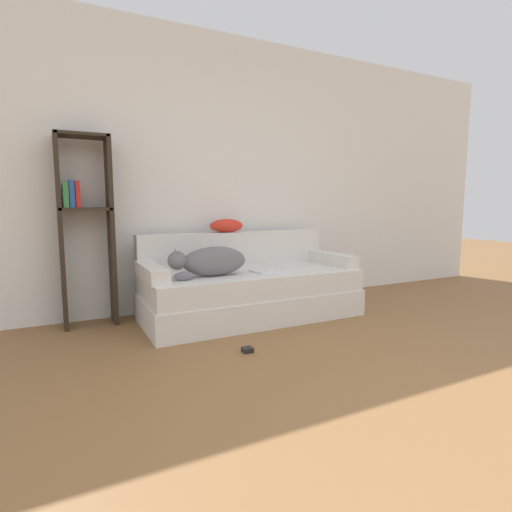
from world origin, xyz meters
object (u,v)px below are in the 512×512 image
object	(u,v)px
dog	(210,261)
laptop	(269,271)
bookshelf	(84,220)
couch	(251,295)
throw_pillow	(226,226)
power_adapter	(247,350)

from	to	relation	value
dog	laptop	world-z (taller)	dog
bookshelf	couch	bearing A→B (deg)	-17.12
laptop	dog	bearing A→B (deg)	172.55
bookshelf	throw_pillow	bearing A→B (deg)	-3.09
couch	dog	distance (m)	0.56
power_adapter	dog	bearing A→B (deg)	90.71
couch	throw_pillow	world-z (taller)	throw_pillow
couch	bookshelf	world-z (taller)	bookshelf
throw_pillow	power_adapter	xyz separation A→B (m)	(-0.32, -1.14, -0.82)
dog	throw_pillow	xyz separation A→B (m)	(0.33, 0.43, 0.27)
couch	power_adapter	world-z (taller)	couch
couch	laptop	xyz separation A→B (m)	(0.13, -0.11, 0.23)
dog	laptop	xyz separation A→B (m)	(0.56, -0.03, -0.12)
dog	power_adapter	bearing A→B (deg)	-89.29
couch	bookshelf	xyz separation A→B (m)	(-1.36, 0.42, 0.69)
bookshelf	power_adapter	xyz separation A→B (m)	(0.94, -1.21, -0.89)
laptop	power_adapter	distance (m)	0.97
laptop	bookshelf	xyz separation A→B (m)	(-1.49, 0.53, 0.47)
dog	power_adapter	xyz separation A→B (m)	(0.01, -0.71, -0.54)
dog	bookshelf	size ratio (longest dim) A/B	0.42
dog	throw_pillow	bearing A→B (deg)	52.27
couch	power_adapter	size ratio (longest dim) A/B	27.81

